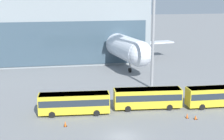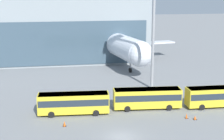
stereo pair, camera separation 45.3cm
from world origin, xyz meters
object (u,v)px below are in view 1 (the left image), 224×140
at_px(traffic_cone_0, 196,117).
at_px(floodlight_mast, 154,0).
at_px(traffic_cone_2, 65,124).
at_px(shuttle_bus_0, 74,102).
at_px(airliner_at_gate_far, 112,42).
at_px(traffic_cone_1, 187,116).
at_px(shuttle_bus_1, 148,97).
at_px(shuttle_bus_2, 219,95).

bearing_deg(traffic_cone_0, floodlight_mast, 95.60).
bearing_deg(traffic_cone_2, shuttle_bus_0, 70.69).
distance_m(shuttle_bus_0, traffic_cone_0, 18.81).
xyz_separation_m(floodlight_mast, traffic_cone_2, (-17.88, -16.53, -16.83)).
distance_m(airliner_at_gate_far, shuttle_bus_0, 40.62).
bearing_deg(floodlight_mast, airliner_at_gate_far, 97.10).
bearing_deg(traffic_cone_2, floodlight_mast, 42.76).
height_order(shuttle_bus_0, traffic_cone_1, shuttle_bus_0).
xyz_separation_m(shuttle_bus_1, floodlight_mast, (4.16, 11.33, 15.25)).
relative_size(shuttle_bus_0, traffic_cone_0, 17.73).
height_order(airliner_at_gate_far, floodlight_mast, floodlight_mast).
bearing_deg(traffic_cone_2, shuttle_bus_2, 8.98).
bearing_deg(traffic_cone_1, floodlight_mast, 92.11).
distance_m(floodlight_mast, traffic_cone_2, 29.60).
xyz_separation_m(airliner_at_gate_far, traffic_cone_2, (-14.57, -43.10, -5.04)).
height_order(shuttle_bus_2, traffic_cone_1, shuttle_bus_2).
relative_size(shuttle_bus_0, shuttle_bus_2, 1.01).
distance_m(traffic_cone_0, traffic_cone_2, 19.59).
height_order(shuttle_bus_0, shuttle_bus_2, same).
bearing_deg(airliner_at_gate_far, traffic_cone_0, -2.87).
height_order(floodlight_mast, traffic_cone_1, floodlight_mast).
relative_size(traffic_cone_0, traffic_cone_2, 0.79).
distance_m(traffic_cone_0, traffic_cone_1, 1.28).
relative_size(shuttle_bus_1, traffic_cone_2, 13.96).
bearing_deg(traffic_cone_0, shuttle_bus_0, 162.90).
bearing_deg(shuttle_bus_0, shuttle_bus_2, 2.47).
relative_size(shuttle_bus_2, floodlight_mast, 0.47).
bearing_deg(airliner_at_gate_far, shuttle_bus_1, -10.67).
xyz_separation_m(airliner_at_gate_far, traffic_cone_0, (5.01, -43.87, -5.12)).
xyz_separation_m(shuttle_bus_0, shuttle_bus_2, (24.11, -0.67, 0.00)).
distance_m(floodlight_mast, traffic_cone_0, 24.25).
bearing_deg(shuttle_bus_0, traffic_cone_1, -11.95).
distance_m(shuttle_bus_2, traffic_cone_0, 8.03).
xyz_separation_m(shuttle_bus_1, traffic_cone_1, (4.77, -5.28, -1.59)).
xyz_separation_m(traffic_cone_1, traffic_cone_2, (-18.49, 0.08, 0.01)).
height_order(shuttle_bus_0, floodlight_mast, floodlight_mast).
relative_size(shuttle_bus_0, traffic_cone_1, 14.31).
bearing_deg(airliner_at_gate_far, traffic_cone_1, -4.19).
height_order(shuttle_bus_0, traffic_cone_2, shuttle_bus_0).
height_order(airliner_at_gate_far, traffic_cone_1, airliner_at_gate_far).
xyz_separation_m(shuttle_bus_0, traffic_cone_2, (-1.66, -4.75, -1.58)).
distance_m(airliner_at_gate_far, floodlight_mast, 29.26).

